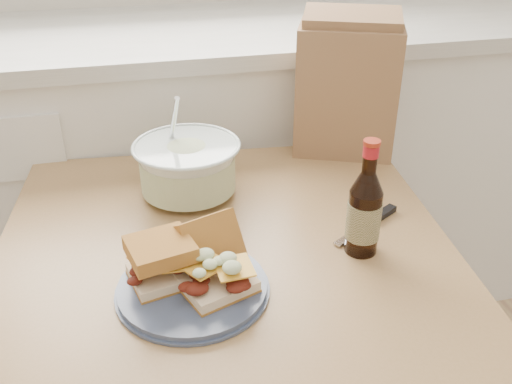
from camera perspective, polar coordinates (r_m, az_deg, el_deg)
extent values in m
cube|color=white|center=(1.84, -9.67, 0.80)|extent=(2.40, 0.60, 0.90)
cube|color=silver|center=(1.66, -11.07, 15.11)|extent=(2.50, 0.64, 0.04)
cube|color=#A77C4F|center=(1.07, -2.99, -6.61)|extent=(0.93, 0.93, 0.04)
cube|color=#A77C4F|center=(1.62, -17.56, -9.61)|extent=(0.06, 0.06, 0.67)
cube|color=#A77C4F|center=(1.65, 9.43, -7.64)|extent=(0.06, 0.06, 0.67)
cylinder|color=#414D6A|center=(0.97, -6.35, -9.50)|extent=(0.25, 0.25, 0.02)
cube|color=beige|center=(0.97, -9.29, -8.16)|extent=(0.12, 0.11, 0.02)
cube|color=yellow|center=(0.95, -9.44, -6.64)|extent=(0.07, 0.07, 0.00)
cube|color=#B57430|center=(0.94, -9.54, -5.65)|extent=(0.12, 0.11, 0.03)
cube|color=beige|center=(0.95, -3.97, -9.00)|extent=(0.14, 0.13, 0.02)
cube|color=yellow|center=(0.93, -4.04, -7.33)|extent=(0.08, 0.08, 0.00)
cube|color=#B57430|center=(0.98, -4.44, -5.11)|extent=(0.12, 0.10, 0.09)
cone|color=silver|center=(1.22, -6.83, 2.19)|extent=(0.22, 0.22, 0.11)
cylinder|color=white|center=(1.22, -6.82, 1.98)|extent=(0.20, 0.20, 0.07)
torus|color=silver|center=(1.19, -6.99, 4.63)|extent=(0.23, 0.23, 0.01)
cylinder|color=silver|center=(1.21, -8.27, 6.70)|extent=(0.03, 0.09, 0.15)
cylinder|color=black|center=(1.04, 10.67, -2.95)|extent=(0.06, 0.06, 0.12)
cone|color=black|center=(1.00, 11.10, 0.96)|extent=(0.06, 0.06, 0.04)
cylinder|color=black|center=(0.98, 11.35, 3.28)|extent=(0.02, 0.02, 0.05)
cylinder|color=#AF1720|center=(0.98, 11.44, 4.05)|extent=(0.03, 0.03, 0.02)
cylinder|color=#B03520|center=(0.97, 11.53, 4.87)|extent=(0.03, 0.03, 0.01)
cylinder|color=#383F1F|center=(1.04, 10.70, -2.73)|extent=(0.06, 0.06, 0.07)
cube|color=silver|center=(1.12, 10.08, -3.91)|extent=(0.12, 0.08, 0.00)
cube|color=black|center=(1.18, 12.53, -2.16)|extent=(0.07, 0.05, 0.01)
cube|color=#936547|center=(1.40, 9.05, 10.07)|extent=(0.28, 0.23, 0.31)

